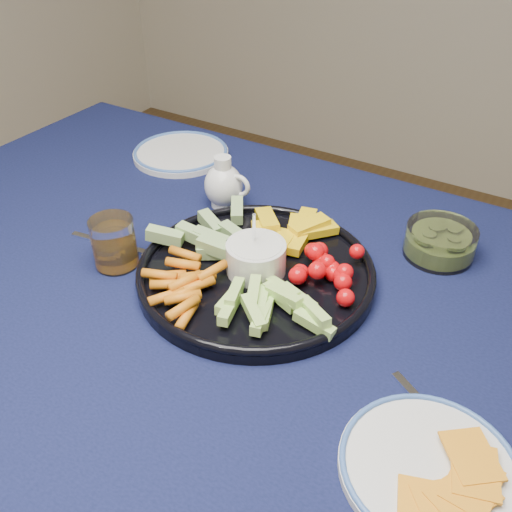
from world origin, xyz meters
The scene contains 9 objects.
dining_table centered at (0.00, 0.00, 0.66)m, with size 1.67×1.07×0.75m.
crudite_platter centered at (-0.07, 0.09, 0.77)m, with size 0.38×0.38×0.12m.
creamer_pitcher centered at (-0.24, 0.26, 0.79)m, with size 0.09×0.07×0.10m.
pickle_bowl centered at (0.16, 0.31, 0.77)m, with size 0.12×0.12×0.05m.
cheese_plate centered at (0.28, -0.10, 0.76)m, with size 0.20×0.20×0.02m.
juice_tumbler centered at (-0.29, 0.01, 0.78)m, with size 0.07×0.07×0.09m.
fork_left centered at (-0.31, 0.05, 0.75)m, with size 0.19×0.05×0.00m.
fork_right centered at (0.29, -0.04, 0.75)m, with size 0.17×0.11×0.00m.
side_plate_extra centered at (-0.44, 0.38, 0.76)m, with size 0.21×0.21×0.02m.
Camera 1 is at (0.31, -0.52, 1.32)m, focal length 40.00 mm.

